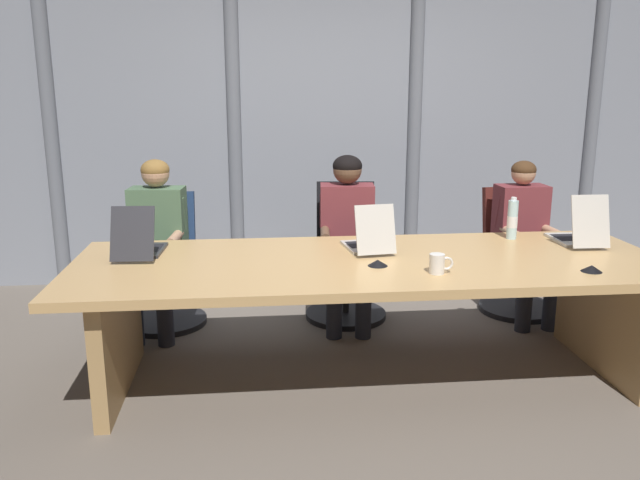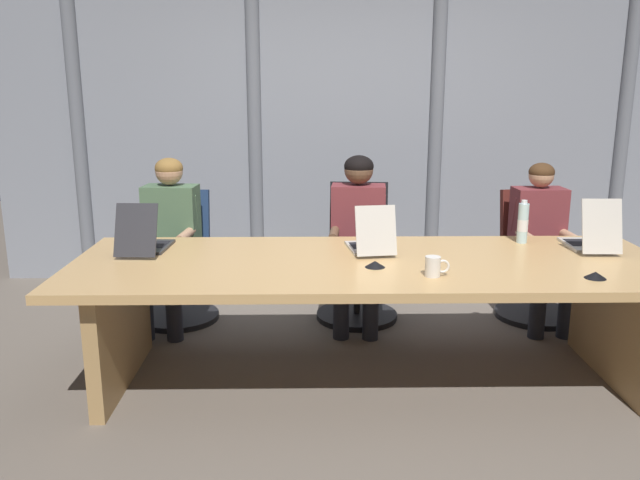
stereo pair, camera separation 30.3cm
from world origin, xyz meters
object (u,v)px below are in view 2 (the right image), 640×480
(person_left_mid, at_px, (358,230))
(person_center, at_px, (542,236))
(person_left_end, at_px, (169,233))
(water_bottle_primary, at_px, (523,223))
(laptop_left_end, at_px, (145,241))
(office_chair_left_end, at_px, (178,271))
(laptop_left_mid, at_px, (370,242))
(coffee_mug_near, at_px, (434,266))
(laptop_center, at_px, (590,239))
(office_chair_left_mid, at_px, (358,268))
(conference_mic_left_side, at_px, (595,275))
(office_chair_center, at_px, (536,270))
(conference_mic_middle, at_px, (375,264))

(person_left_mid, distance_m, person_center, 1.31)
(person_left_end, height_order, water_bottle_primary, person_left_end)
(person_left_end, bearing_deg, person_center, 94.89)
(laptop_left_end, distance_m, office_chair_left_end, 0.95)
(office_chair_left_end, bearing_deg, water_bottle_primary, 76.11)
(laptop_left_mid, distance_m, person_left_end, 1.54)
(coffee_mug_near, bearing_deg, laptop_center, 27.59)
(person_left_mid, bearing_deg, office_chair_left_mid, -179.75)
(person_center, xyz_separation_m, conference_mic_left_side, (-0.18, -1.28, 0.09))
(laptop_left_mid, height_order, office_chair_left_mid, laptop_left_mid)
(laptop_left_end, bearing_deg, person_left_mid, -59.26)
(office_chair_center, relative_size, person_center, 0.81)
(water_bottle_primary, bearing_deg, laptop_left_end, -175.63)
(water_bottle_primary, relative_size, conference_mic_middle, 2.47)
(office_chair_center, relative_size, person_left_mid, 0.77)
(person_left_mid, height_order, conference_mic_middle, person_left_mid)
(office_chair_left_mid, xyz_separation_m, conference_mic_left_side, (1.11, -1.44, 0.37))
(laptop_left_mid, bearing_deg, person_center, -68.67)
(person_left_end, xyz_separation_m, person_center, (2.64, -0.01, -0.03))
(office_chair_center, height_order, conference_mic_middle, office_chair_center)
(laptop_center, xyz_separation_m, office_chair_left_end, (-2.67, 0.84, -0.44))
(office_chair_left_mid, xyz_separation_m, conference_mic_middle, (0.00, -1.22, 0.37))
(water_bottle_primary, bearing_deg, conference_mic_middle, -150.88)
(office_chair_center, bearing_deg, conference_mic_left_side, -18.23)
(person_center, bearing_deg, laptop_center, 2.20)
(laptop_left_mid, distance_m, person_center, 1.48)
(office_chair_left_end, distance_m, person_center, 2.65)
(office_chair_left_end, xyz_separation_m, person_center, (2.63, -0.16, 0.30))
(person_left_mid, xyz_separation_m, coffee_mug_near, (0.30, -1.24, 0.08))
(office_chair_left_end, relative_size, office_chair_left_mid, 0.95)
(office_chair_left_mid, relative_size, water_bottle_primary, 3.65)
(laptop_left_end, distance_m, water_bottle_primary, 2.32)
(office_chair_left_end, height_order, person_center, person_center)
(office_chair_left_mid, xyz_separation_m, person_center, (1.29, -0.17, 0.28))
(office_chair_left_mid, height_order, person_center, person_center)
(person_left_mid, xyz_separation_m, person_center, (1.31, -0.01, -0.05))
(office_chair_left_mid, xyz_separation_m, office_chair_center, (1.33, -0.01, -0.02))
(office_chair_left_mid, xyz_separation_m, person_left_end, (-1.35, -0.16, 0.31))
(office_chair_left_end, distance_m, conference_mic_middle, 1.84)
(office_chair_left_mid, height_order, person_left_end, person_left_end)
(conference_mic_middle, bearing_deg, office_chair_left_end, 137.68)
(office_chair_left_end, distance_m, office_chair_left_mid, 1.33)
(office_chair_center, bearing_deg, laptop_left_mid, -66.01)
(laptop_left_end, bearing_deg, coffee_mug_near, -105.50)
(office_chair_left_end, xyz_separation_m, office_chair_center, (2.66, -0.00, -0.00))
(laptop_center, distance_m, office_chair_center, 0.95)
(laptop_left_end, distance_m, person_left_mid, 1.49)
(person_left_mid, relative_size, conference_mic_left_side, 11.04)
(coffee_mug_near, bearing_deg, person_center, 50.58)
(office_chair_center, height_order, conference_mic_left_side, office_chair_center)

